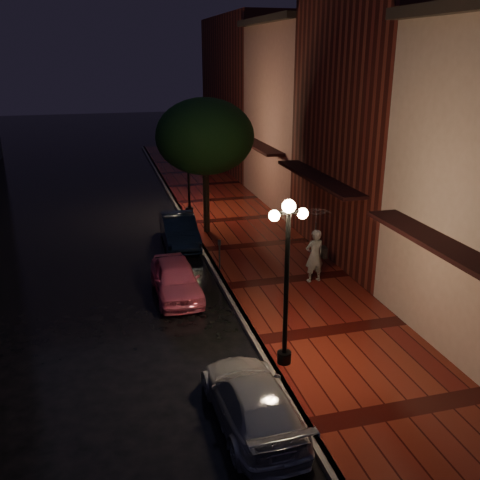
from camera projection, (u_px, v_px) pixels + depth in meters
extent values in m
plane|color=black|center=(225.00, 290.00, 18.22)|extent=(120.00, 120.00, 0.00)
cube|color=#4D110D|center=(288.00, 281.00, 18.74)|extent=(4.50, 60.00, 0.15)
cube|color=#595451|center=(225.00, 288.00, 18.19)|extent=(0.25, 60.00, 0.15)
cube|color=#511914|center=(394.00, 114.00, 19.94)|extent=(5.00, 8.00, 11.00)
cube|color=#8C5951|center=(311.00, 118.00, 27.56)|extent=(5.00, 8.00, 9.00)
cube|color=#511914|center=(256.00, 94.00, 36.52)|extent=(5.00, 12.00, 10.00)
cylinder|color=black|center=(286.00, 291.00, 13.04)|extent=(0.12, 0.12, 4.00)
cylinder|color=black|center=(284.00, 357.00, 13.65)|extent=(0.36, 0.36, 0.30)
cube|color=black|center=(289.00, 213.00, 12.38)|extent=(0.70, 0.08, 0.08)
sphere|color=#F4D392|center=(289.00, 206.00, 12.33)|extent=(0.32, 0.32, 0.32)
sphere|color=#F4D392|center=(274.00, 216.00, 12.31)|extent=(0.26, 0.26, 0.26)
sphere|color=#F4D392|center=(303.00, 213.00, 12.48)|extent=(0.26, 0.26, 0.26)
cylinder|color=black|center=(188.00, 174.00, 25.80)|extent=(0.12, 0.12, 4.00)
cylinder|color=black|center=(190.00, 210.00, 26.41)|extent=(0.36, 0.36, 0.30)
cube|color=black|center=(187.00, 132.00, 25.14)|extent=(0.70, 0.08, 0.08)
sphere|color=#F4D392|center=(187.00, 129.00, 25.09)|extent=(0.32, 0.32, 0.32)
sphere|color=#F4D392|center=(180.00, 133.00, 25.07)|extent=(0.26, 0.26, 0.26)
sphere|color=#F4D392|center=(194.00, 133.00, 25.24)|extent=(0.26, 0.26, 0.26)
cylinder|color=black|center=(206.00, 196.00, 23.26)|extent=(0.28, 0.28, 3.20)
ellipsoid|color=black|center=(205.00, 136.00, 22.40)|extent=(4.16, 4.16, 3.20)
sphere|color=black|center=(218.00, 148.00, 23.32)|extent=(1.80, 1.80, 1.80)
sphere|color=black|center=(194.00, 152.00, 21.78)|extent=(1.80, 1.80, 1.80)
imported|color=#E55E80|center=(176.00, 279.00, 17.63)|extent=(1.47, 3.59, 1.22)
imported|color=black|center=(179.00, 230.00, 22.38)|extent=(1.46, 3.92, 1.28)
imported|color=#A0A1A8|center=(252.00, 401.00, 11.49)|extent=(1.71, 3.98, 1.14)
imported|color=silver|center=(314.00, 256.00, 18.28)|extent=(0.73, 0.52, 1.88)
imported|color=silver|center=(316.00, 223.00, 17.89)|extent=(1.09, 1.11, 1.00)
cylinder|color=black|center=(315.00, 244.00, 18.14)|extent=(0.02, 0.02, 1.50)
cube|color=black|center=(324.00, 252.00, 18.27)|extent=(0.15, 0.35, 0.38)
cylinder|color=black|center=(220.00, 257.00, 19.40)|extent=(0.05, 0.05, 0.97)
cube|color=black|center=(219.00, 242.00, 19.21)|extent=(0.12, 0.11, 0.19)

